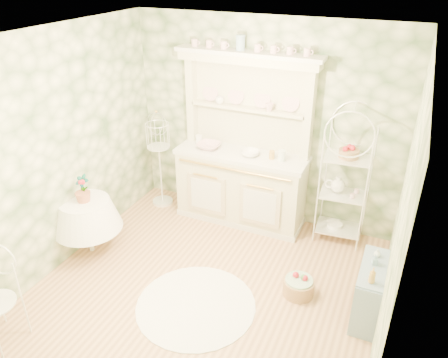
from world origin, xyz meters
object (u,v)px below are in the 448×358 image
at_px(kitchen_dresser, 242,143).
at_px(round_table, 89,228).
at_px(side_shelf, 370,291).
at_px(birdcage_stand, 160,158).
at_px(floor_basket, 298,287).
at_px(bakers_rack, 346,176).

relative_size(kitchen_dresser, round_table, 3.40).
distance_m(side_shelf, birdcage_stand, 3.33).
xyz_separation_m(birdcage_stand, floor_basket, (2.39, -1.10, -0.64)).
bearing_deg(birdcage_stand, kitchen_dresser, 3.33).
bearing_deg(floor_basket, birdcage_stand, 155.23).
relative_size(bakers_rack, birdcage_stand, 1.24).
xyz_separation_m(kitchen_dresser, round_table, (-1.43, -1.45, -0.81)).
xyz_separation_m(bakers_rack, floor_basket, (-0.18, -1.25, -0.82)).
bearing_deg(round_table, bakers_rack, 28.87).
bearing_deg(round_table, birdcage_stand, 81.52).
distance_m(kitchen_dresser, floor_basket, 1.95).
distance_m(side_shelf, round_table, 3.32).
xyz_separation_m(kitchen_dresser, side_shelf, (1.88, -1.19, -0.83)).
bearing_deg(kitchen_dresser, birdcage_stand, -176.67).
bearing_deg(bakers_rack, floor_basket, -103.22).
height_order(kitchen_dresser, floor_basket, kitchen_dresser).
distance_m(kitchen_dresser, bakers_rack, 1.37).
bearing_deg(side_shelf, round_table, 179.90).
distance_m(bakers_rack, birdcage_stand, 2.58).
xyz_separation_m(side_shelf, floor_basket, (-0.72, 0.01, -0.22)).
xyz_separation_m(bakers_rack, side_shelf, (0.54, -1.27, -0.60)).
relative_size(bakers_rack, side_shelf, 2.49).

